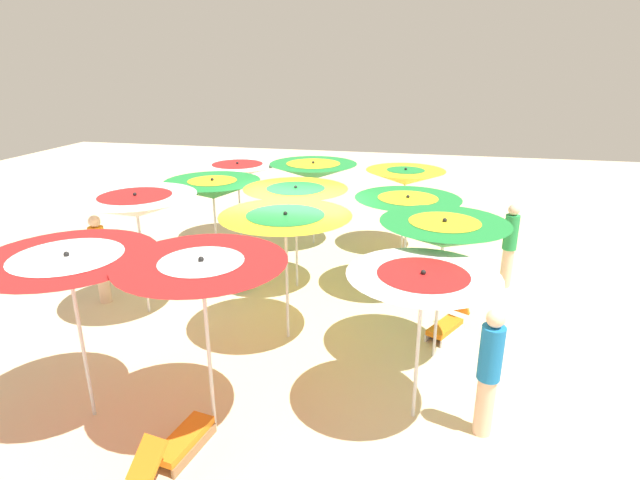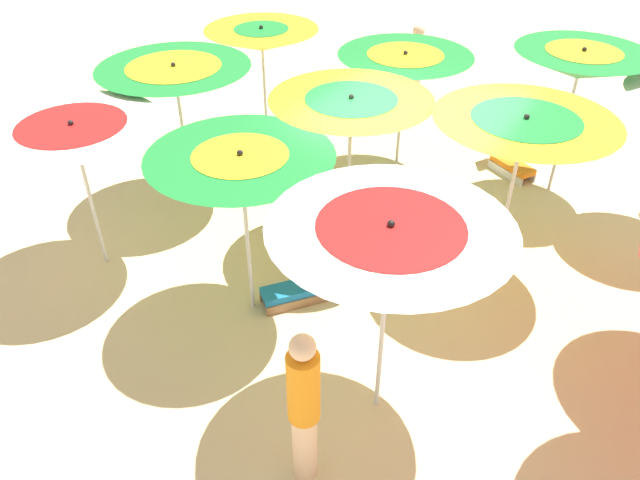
{
  "view_description": "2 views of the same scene",
  "coord_description": "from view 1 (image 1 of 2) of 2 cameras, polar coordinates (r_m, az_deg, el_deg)",
  "views": [
    {
      "loc": [
        -2.58,
        9.19,
        4.74
      ],
      "look_at": [
        -0.38,
        -0.74,
        1.15
      ],
      "focal_mm": 28.55,
      "sensor_mm": 36.0,
      "label": 1
    },
    {
      "loc": [
        6.8,
        2.79,
        5.45
      ],
      "look_at": [
        1.56,
        -0.42,
        0.96
      ],
      "focal_mm": 34.35,
      "sensor_mm": 36.0,
      "label": 2
    }
  ],
  "objects": [
    {
      "name": "beach_umbrella_8",
      "position": [
        7.25,
        -26.28,
        -3.13
      ],
      "size": [
        2.23,
        2.23,
        2.47
      ],
      "color": "silver",
      "rests_on": "ground"
    },
    {
      "name": "beachgoer_0",
      "position": [
        7.1,
        18.4,
        -13.71
      ],
      "size": [
        0.3,
        0.3,
        1.84
      ],
      "rotation": [
        0.0,
        0.0,
        4.98
      ],
      "color": "beige",
      "rests_on": "ground"
    },
    {
      "name": "beach_umbrella_0",
      "position": [
        6.68,
        11.4,
        -5.03
      ],
      "size": [
        1.98,
        1.98,
        2.24
      ],
      "color": "silver",
      "rests_on": "ground"
    },
    {
      "name": "lounger_1",
      "position": [
        7.1,
        -15.63,
        -21.11
      ],
      "size": [
        0.56,
        1.37,
        0.6
      ],
      "rotation": [
        0.0,
        0.0,
        4.55
      ],
      "color": "olive",
      "rests_on": "ground"
    },
    {
      "name": "beach_umbrella_2",
      "position": [
        10.67,
        9.78,
        3.87
      ],
      "size": [
        2.19,
        2.19,
        2.14
      ],
      "color": "silver",
      "rests_on": "ground"
    },
    {
      "name": "beach_umbrella_3",
      "position": [
        13.29,
        9.54,
        6.94
      ],
      "size": [
        2.03,
        2.03,
        2.17
      ],
      "color": "silver",
      "rests_on": "ground"
    },
    {
      "name": "beachgoer_2",
      "position": [
        11.21,
        -23.46,
        -1.78
      ],
      "size": [
        0.3,
        0.3,
        1.87
      ],
      "rotation": [
        0.0,
        0.0,
        5.33
      ],
      "color": "beige",
      "rests_on": "ground"
    },
    {
      "name": "lounger_2",
      "position": [
        11.61,
        -10.18,
        -3.92
      ],
      "size": [
        1.21,
        1.05,
        0.52
      ],
      "rotation": [
        0.0,
        0.0,
        5.62
      ],
      "color": "olive",
      "rests_on": "ground"
    },
    {
      "name": "beach_umbrella_9",
      "position": [
        10.07,
        -19.9,
        3.63
      ],
      "size": [
        2.24,
        2.24,
        2.45
      ],
      "color": "silver",
      "rests_on": "ground"
    },
    {
      "name": "beach_umbrella_11",
      "position": [
        13.92,
        -9.21,
        7.72
      ],
      "size": [
        2.2,
        2.2,
        2.2
      ],
      "color": "silver",
      "rests_on": "ground"
    },
    {
      "name": "beach_umbrella_5",
      "position": [
        8.57,
        -3.87,
        1.69
      ],
      "size": [
        2.24,
        2.24,
        2.37
      ],
      "color": "silver",
      "rests_on": "ground"
    },
    {
      "name": "beach_umbrella_1",
      "position": [
        8.15,
        13.69,
        0.64
      ],
      "size": [
        2.01,
        2.01,
        2.45
      ],
      "color": "silver",
      "rests_on": "ground"
    },
    {
      "name": "beach_umbrella_10",
      "position": [
        11.64,
        -11.92,
        5.57
      ],
      "size": [
        2.14,
        2.14,
        2.29
      ],
      "color": "silver",
      "rests_on": "ground"
    },
    {
      "name": "lounger_0",
      "position": [
        9.67,
        14.09,
        -9.11
      ],
      "size": [
        0.82,
        1.11,
        0.66
      ],
      "rotation": [
        0.0,
        0.0,
        7.35
      ],
      "color": "silver",
      "rests_on": "ground"
    },
    {
      "name": "beachgoer_1",
      "position": [
        11.75,
        20.48,
        -0.39
      ],
      "size": [
        0.3,
        0.3,
        1.88
      ],
      "rotation": [
        0.0,
        0.0,
        0.24
      ],
      "color": "beige",
      "rests_on": "ground"
    },
    {
      "name": "beach_umbrella_4",
      "position": [
        6.39,
        -13.05,
        -3.81
      ],
      "size": [
        2.11,
        2.11,
        2.51
      ],
      "color": "silver",
      "rests_on": "ground"
    },
    {
      "name": "beach_umbrella_6",
      "position": [
        10.7,
        -2.73,
        4.94
      ],
      "size": [
        2.19,
        2.19,
        2.29
      ],
      "color": "silver",
      "rests_on": "ground"
    },
    {
      "name": "ground",
      "position": [
        10.67,
        -2.89,
        -7.08
      ],
      "size": [
        37.28,
        37.28,
        0.04
      ],
      "primitive_type": "cube",
      "color": "beige"
    },
    {
      "name": "beach_umbrella_7",
      "position": [
        13.46,
        -0.76,
        7.74
      ],
      "size": [
        2.29,
        2.29,
        2.27
      ],
      "color": "silver",
      "rests_on": "ground"
    }
  ]
}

